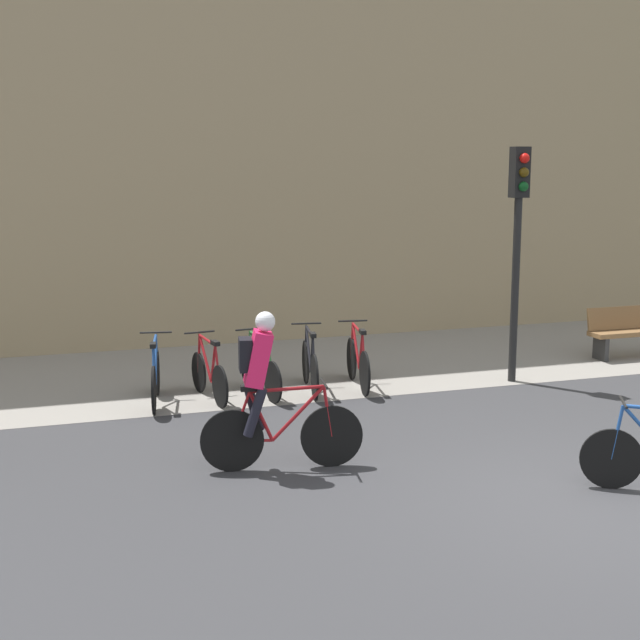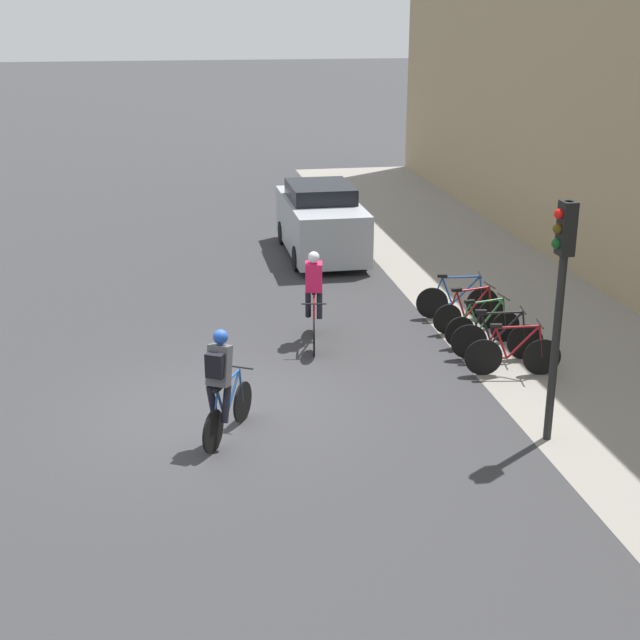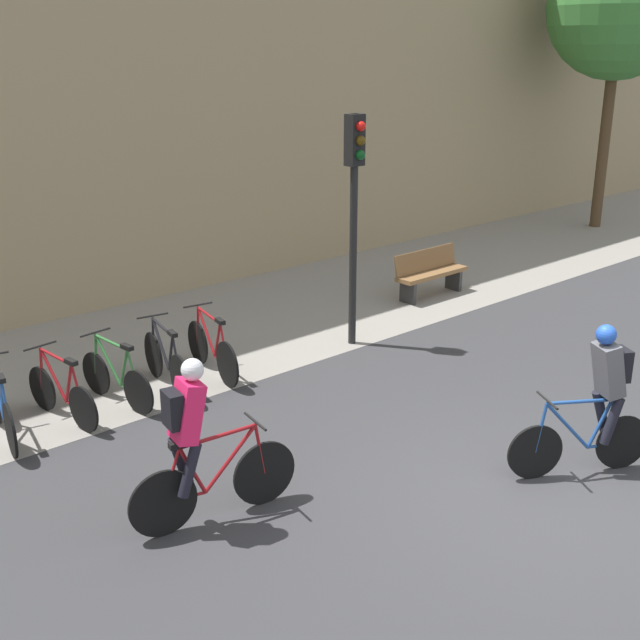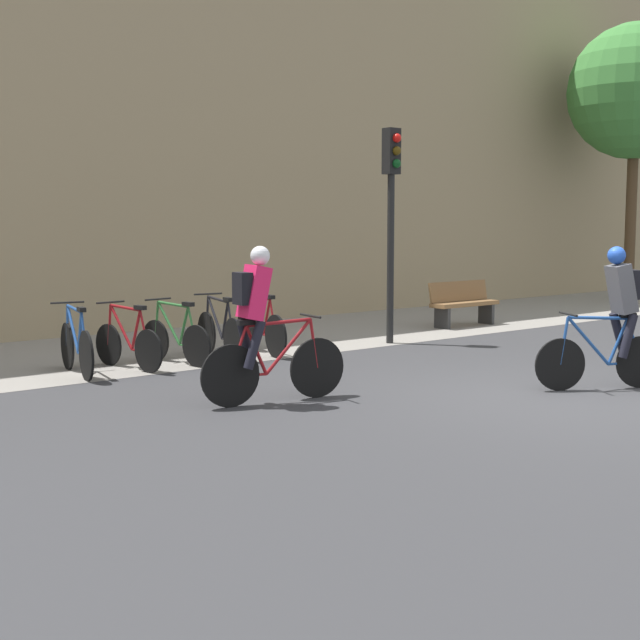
% 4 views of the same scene
% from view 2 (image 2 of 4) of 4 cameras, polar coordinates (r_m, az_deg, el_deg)
% --- Properties ---
extents(ground, '(200.00, 200.00, 0.00)m').
position_cam_2_polar(ground, '(14.40, -6.28, -5.90)').
color(ground, '#333335').
extents(kerb_strip, '(44.00, 4.50, 0.01)m').
position_cam_2_polar(kerb_strip, '(16.20, 18.31, -3.84)').
color(kerb_strip, gray).
rests_on(kerb_strip, ground).
extents(cyclist_pink, '(1.81, 0.54, 1.79)m').
position_cam_2_polar(cyclist_pink, '(16.98, -0.40, 1.64)').
color(cyclist_pink, black).
rests_on(cyclist_pink, ground).
extents(cyclist_grey, '(1.53, 0.86, 1.76)m').
position_cam_2_polar(cyclist_grey, '(13.11, -6.30, -4.01)').
color(cyclist_grey, black).
rests_on(cyclist_grey, ground).
extents(parked_bike_0, '(0.48, 1.68, 0.97)m').
position_cam_2_polar(parked_bike_0, '(18.63, 8.77, 1.26)').
color(parked_bike_0, black).
rests_on(parked_bike_0, ground).
extents(parked_bike_1, '(0.46, 1.56, 0.94)m').
position_cam_2_polar(parked_bike_1, '(17.95, 9.54, 0.45)').
color(parked_bike_1, black).
rests_on(parked_bike_1, ground).
extents(parked_bike_2, '(0.46, 1.56, 0.94)m').
position_cam_2_polar(parked_bike_2, '(17.27, 10.37, -0.36)').
color(parked_bike_2, black).
rests_on(parked_bike_2, ground).
extents(parked_bike_3, '(0.47, 1.68, 0.97)m').
position_cam_2_polar(parked_bike_3, '(16.60, 11.26, -1.17)').
color(parked_bike_3, black).
rests_on(parked_bike_3, ground).
extents(parked_bike_4, '(0.46, 1.68, 0.97)m').
position_cam_2_polar(parked_bike_4, '(15.94, 12.23, -2.12)').
color(parked_bike_4, black).
rests_on(parked_bike_4, ground).
extents(traffic_light_pole, '(0.26, 0.30, 3.62)m').
position_cam_2_polar(traffic_light_pole, '(13.00, 15.16, 2.54)').
color(traffic_light_pole, black).
rests_on(traffic_light_pole, ground).
extents(parked_car, '(4.30, 1.84, 1.85)m').
position_cam_2_polar(parked_car, '(23.12, 0.06, 6.34)').
color(parked_car, '#9EA3A8').
rests_on(parked_car, ground).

